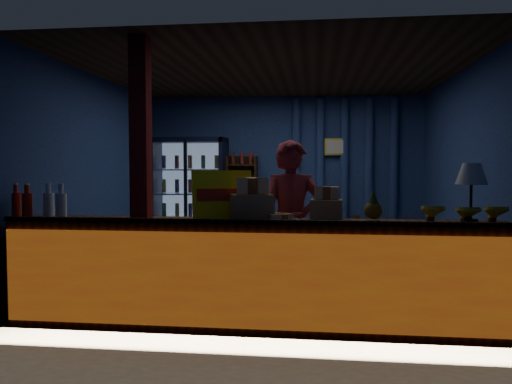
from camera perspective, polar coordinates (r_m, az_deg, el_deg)
ground at (r=6.44m, az=2.03°, el=-9.87°), size 4.60×4.60×0.00m
room_walls at (r=6.28m, az=2.05°, el=4.22°), size 4.60×4.60×4.60m
counter at (r=4.49m, az=-0.01°, el=-9.33°), size 4.40×0.57×0.99m
support_post at (r=4.64m, az=-12.99°, el=1.26°), size 0.16×0.16×2.60m
beverage_cooler at (r=8.45m, az=-7.40°, el=-0.42°), size 1.20×0.62×1.90m
bottle_shelf at (r=8.43m, az=-1.55°, el=-1.36°), size 0.50×0.28×1.60m
curtain_folds at (r=8.42m, az=10.06°, el=2.04°), size 1.74×0.14×2.50m
framed_picture at (r=8.37m, az=9.08°, el=5.12°), size 0.36×0.04×0.28m
shopkeeper at (r=5.00m, az=4.10°, el=-3.77°), size 0.65×0.46×1.69m
green_chair at (r=7.73m, az=14.44°, el=-5.66°), size 0.64×0.66×0.57m
side_table at (r=7.90m, az=11.34°, el=-5.44°), size 0.64×0.48×0.67m
yellow_sign at (r=4.56m, az=-3.85°, el=-0.30°), size 0.55×0.32×0.44m
soda_bottles at (r=5.07m, az=-23.65°, el=-1.26°), size 0.60×0.18×0.32m
snack_box_left at (r=4.43m, az=-0.51°, el=-1.53°), size 0.43×0.39×0.38m
snack_box_centre at (r=4.53m, az=8.06°, el=-1.83°), size 0.30×0.25×0.30m
pastry_tray at (r=4.38m, az=2.34°, el=-3.05°), size 0.41×0.41×0.07m
banana_bunches at (r=4.63m, az=22.64°, el=-2.22°), size 0.75×0.29×0.16m
table_lamp at (r=4.55m, az=23.40°, el=1.66°), size 0.26×0.26×0.51m
pineapple at (r=4.57m, az=13.24°, el=-1.74°), size 0.16×0.16×0.27m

